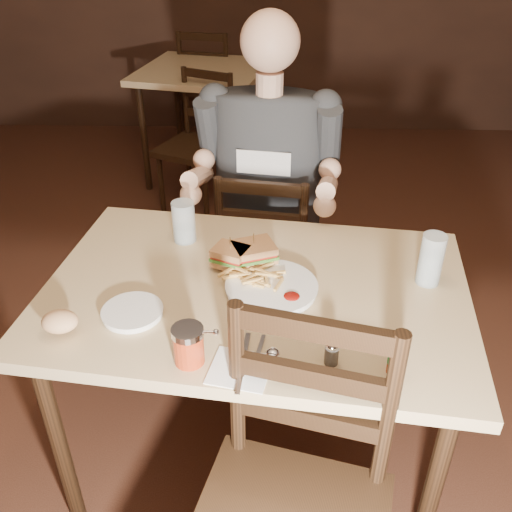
{
  "coord_description": "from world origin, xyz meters",
  "views": [
    {
      "loc": [
        0.34,
        -1.35,
        1.77
      ],
      "look_at": [
        0.3,
        0.08,
        0.85
      ],
      "focal_mm": 40.0,
      "sensor_mm": 36.0,
      "label": 1
    }
  ],
  "objects_px": {
    "hot_sauce": "(397,353)",
    "glass_right": "(431,259)",
    "bg_chair_far": "(212,90)",
    "diner": "(267,150)",
    "syrup_dispenser": "(188,345)",
    "glass_left": "(184,222)",
    "main_table": "(255,308)",
    "bg_table": "(203,82)",
    "chair_far": "(268,255)",
    "side_plate": "(133,313)",
    "bg_chair_near": "(195,148)",
    "dinner_plate": "(271,288)"
  },
  "relations": [
    {
      "from": "hot_sauce",
      "to": "glass_right",
      "type": "bearing_deg",
      "value": 66.92
    },
    {
      "from": "bg_chair_far",
      "to": "hot_sauce",
      "type": "xyz_separation_m",
      "value": [
        0.79,
        -3.36,
        0.37
      ]
    },
    {
      "from": "diner",
      "to": "syrup_dispenser",
      "type": "bearing_deg",
      "value": -91.69
    },
    {
      "from": "glass_left",
      "to": "syrup_dispenser",
      "type": "distance_m",
      "value": 0.6
    },
    {
      "from": "syrup_dispenser",
      "to": "main_table",
      "type": "bearing_deg",
      "value": 71.41
    },
    {
      "from": "bg_table",
      "to": "bg_chair_far",
      "type": "distance_m",
      "value": 0.59
    },
    {
      "from": "bg_table",
      "to": "glass_left",
      "type": "bearing_deg",
      "value": -85.1
    },
    {
      "from": "main_table",
      "to": "chair_far",
      "type": "bearing_deg",
      "value": 87.5
    },
    {
      "from": "glass_right",
      "to": "syrup_dispenser",
      "type": "height_order",
      "value": "glass_right"
    },
    {
      "from": "glass_right",
      "to": "glass_left",
      "type": "bearing_deg",
      "value": 163.83
    },
    {
      "from": "syrup_dispenser",
      "to": "side_plate",
      "type": "relative_size",
      "value": 0.63
    },
    {
      "from": "glass_left",
      "to": "glass_right",
      "type": "height_order",
      "value": "glass_right"
    },
    {
      "from": "main_table",
      "to": "glass_left",
      "type": "height_order",
      "value": "glass_left"
    },
    {
      "from": "bg_chair_near",
      "to": "dinner_plate",
      "type": "distance_m",
      "value": 2.02
    },
    {
      "from": "glass_left",
      "to": "hot_sauce",
      "type": "xyz_separation_m",
      "value": [
        0.6,
        -0.61,
        -0.01
      ]
    },
    {
      "from": "chair_far",
      "to": "bg_chair_far",
      "type": "distance_m",
      "value": 2.36
    },
    {
      "from": "main_table",
      "to": "syrup_dispenser",
      "type": "bearing_deg",
      "value": -115.94
    },
    {
      "from": "chair_far",
      "to": "bg_table",
      "type": "bearing_deg",
      "value": -66.44
    },
    {
      "from": "bg_table",
      "to": "dinner_plate",
      "type": "height_order",
      "value": "dinner_plate"
    },
    {
      "from": "bg_chair_near",
      "to": "glass_right",
      "type": "xyz_separation_m",
      "value": [
        0.95,
        -1.87,
        0.42
      ]
    },
    {
      "from": "bg_chair_near",
      "to": "side_plate",
      "type": "bearing_deg",
      "value": -62.92
    },
    {
      "from": "glass_left",
      "to": "bg_chair_near",
      "type": "bearing_deg",
      "value": 96.52
    },
    {
      "from": "syrup_dispenser",
      "to": "side_plate",
      "type": "height_order",
      "value": "syrup_dispenser"
    },
    {
      "from": "main_table",
      "to": "bg_table",
      "type": "bearing_deg",
      "value": 100.03
    },
    {
      "from": "bg_table",
      "to": "glass_left",
      "type": "xyz_separation_m",
      "value": [
        0.19,
        -2.2,
        0.16
      ]
    },
    {
      "from": "glass_right",
      "to": "main_table",
      "type": "bearing_deg",
      "value": -174.98
    },
    {
      "from": "hot_sauce",
      "to": "side_plate",
      "type": "height_order",
      "value": "hot_sauce"
    },
    {
      "from": "chair_far",
      "to": "syrup_dispenser",
      "type": "relative_size",
      "value": 8.3
    },
    {
      "from": "bg_table",
      "to": "chair_far",
      "type": "bearing_deg",
      "value": -75.16
    },
    {
      "from": "bg_chair_far",
      "to": "hot_sauce",
      "type": "relative_size",
      "value": 7.27
    },
    {
      "from": "main_table",
      "to": "syrup_dispenser",
      "type": "distance_m",
      "value": 0.38
    },
    {
      "from": "bg_chair_far",
      "to": "glass_right",
      "type": "height_order",
      "value": "glass_right"
    },
    {
      "from": "hot_sauce",
      "to": "syrup_dispenser",
      "type": "xyz_separation_m",
      "value": [
        -0.51,
        0.02,
        -0.01
      ]
    },
    {
      "from": "glass_right",
      "to": "chair_far",
      "type": "bearing_deg",
      "value": 126.57
    },
    {
      "from": "bg_table",
      "to": "side_plate",
      "type": "xyz_separation_m",
      "value": [
        0.1,
        -2.61,
        0.1
      ]
    },
    {
      "from": "hot_sauce",
      "to": "bg_chair_far",
      "type": "bearing_deg",
      "value": 103.21
    },
    {
      "from": "dinner_plate",
      "to": "side_plate",
      "type": "bearing_deg",
      "value": -161.72
    },
    {
      "from": "bg_table",
      "to": "side_plate",
      "type": "height_order",
      "value": "side_plate"
    },
    {
      "from": "main_table",
      "to": "side_plate",
      "type": "height_order",
      "value": "side_plate"
    },
    {
      "from": "diner",
      "to": "dinner_plate",
      "type": "bearing_deg",
      "value": -79.14
    },
    {
      "from": "diner",
      "to": "glass_right",
      "type": "height_order",
      "value": "diner"
    },
    {
      "from": "chair_far",
      "to": "syrup_dispenser",
      "type": "bearing_deg",
      "value": 88.4
    },
    {
      "from": "main_table",
      "to": "bg_chair_near",
      "type": "xyz_separation_m",
      "value": [
        -0.44,
        1.92,
        -0.26
      ]
    },
    {
      "from": "bg_table",
      "to": "hot_sauce",
      "type": "distance_m",
      "value": 2.92
    },
    {
      "from": "hot_sauce",
      "to": "glass_left",
      "type": "bearing_deg",
      "value": 134.45
    },
    {
      "from": "hot_sauce",
      "to": "side_plate",
      "type": "bearing_deg",
      "value": 163.64
    },
    {
      "from": "dinner_plate",
      "to": "main_table",
      "type": "bearing_deg",
      "value": 164.74
    },
    {
      "from": "main_table",
      "to": "diner",
      "type": "xyz_separation_m",
      "value": [
        0.02,
        0.65,
        0.25
      ]
    },
    {
      "from": "hot_sauce",
      "to": "side_plate",
      "type": "distance_m",
      "value": 0.72
    },
    {
      "from": "chair_far",
      "to": "syrup_dispenser",
      "type": "xyz_separation_m",
      "value": [
        -0.19,
        -1.02,
        0.39
      ]
    }
  ]
}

